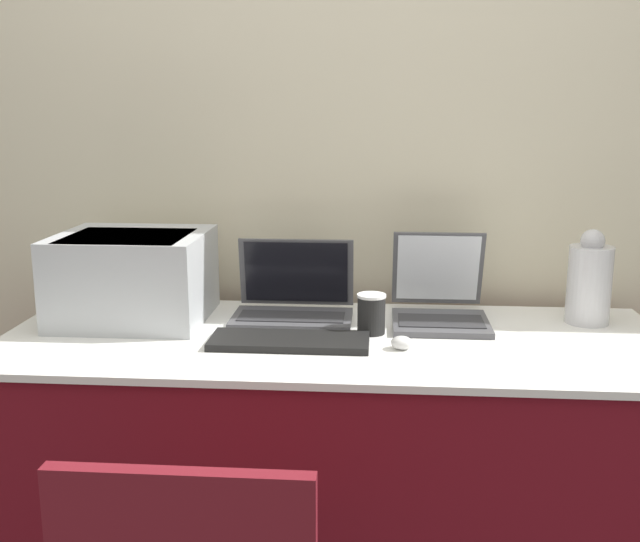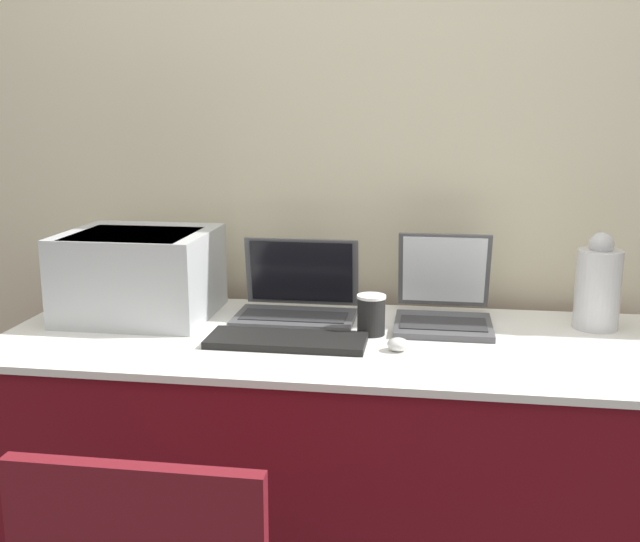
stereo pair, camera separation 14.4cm
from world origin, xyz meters
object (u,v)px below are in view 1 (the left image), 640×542
object	(u,v)px
coffee_cup	(371,314)
printer	(133,274)
laptop_right	(439,302)
external_keyboard	(289,341)
metal_pitcher	(589,281)
laptop_left	(294,301)
mouse	(402,343)

from	to	relation	value
coffee_cup	printer	bearing A→B (deg)	172.97
printer	coffee_cup	size ratio (longest dim) A/B	3.79
laptop_right	external_keyboard	distance (m)	0.51
printer	external_keyboard	world-z (taller)	printer
laptop_right	coffee_cup	world-z (taller)	laptop_right
laptop_right	metal_pitcher	bearing A→B (deg)	1.34
printer	coffee_cup	distance (m)	0.73
printer	laptop_left	world-z (taller)	printer
mouse	external_keyboard	bearing A→B (deg)	177.33
external_keyboard	mouse	bearing A→B (deg)	-2.67
laptop_right	coffee_cup	bearing A→B (deg)	-143.73
printer	external_keyboard	distance (m)	0.56
printer	laptop_right	size ratio (longest dim) A/B	1.28
mouse	metal_pitcher	bearing A→B (deg)	27.94
metal_pitcher	mouse	bearing A→B (deg)	-152.06
printer	mouse	distance (m)	0.84
mouse	laptop_right	bearing A→B (deg)	67.22
metal_pitcher	laptop_right	bearing A→B (deg)	-178.66
mouse	metal_pitcher	distance (m)	0.64
laptop_left	mouse	bearing A→B (deg)	-41.17
coffee_cup	mouse	world-z (taller)	coffee_cup
external_keyboard	coffee_cup	bearing A→B (deg)	29.20
laptop_left	laptop_right	distance (m)	0.44
printer	metal_pitcher	size ratio (longest dim) A/B	1.54
printer	external_keyboard	size ratio (longest dim) A/B	1.01
coffee_cup	mouse	bearing A→B (deg)	-58.72
printer	metal_pitcher	world-z (taller)	metal_pitcher
mouse	metal_pitcher	world-z (taller)	metal_pitcher
coffee_cup	metal_pitcher	size ratio (longest dim) A/B	0.40
external_keyboard	mouse	distance (m)	0.30
external_keyboard	coffee_cup	size ratio (longest dim) A/B	3.76
external_keyboard	coffee_cup	world-z (taller)	coffee_cup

